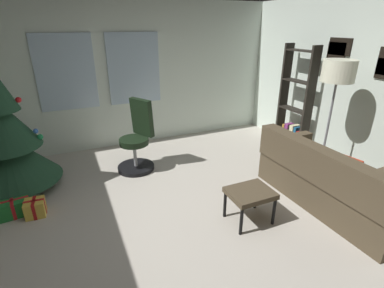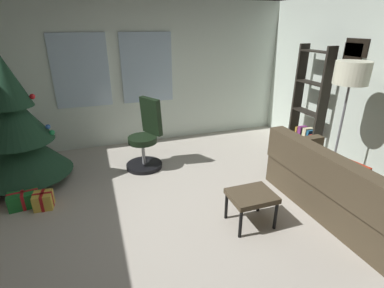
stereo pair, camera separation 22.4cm
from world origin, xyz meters
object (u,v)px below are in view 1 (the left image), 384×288
couch (349,185)px  floor_lamp (337,78)px  gift_box_green (14,207)px  office_chair (137,143)px  holiday_tree (5,140)px  bookshelf (295,106)px  gift_box_gold (35,208)px  footstool (250,195)px

couch → floor_lamp: size_ratio=1.12×
gift_box_green → office_chair: bearing=19.4°
office_chair → holiday_tree: bearing=179.2°
gift_box_green → bookshelf: size_ratio=0.20×
gift_box_gold → floor_lamp: bearing=-10.2°
footstool → floor_lamp: (1.53, 0.42, 1.12)m
holiday_tree → gift_box_green: 0.88m
couch → gift_box_green: couch is taller
footstool → holiday_tree: (-2.50, 1.83, 0.40)m
gift_box_gold → holiday_tree: bearing=109.6°
gift_box_gold → bookshelf: 4.17m
footstool → gift_box_green: (-2.48, 1.22, -0.24)m
office_chair → bookshelf: bookshelf is taller
holiday_tree → gift_box_green: holiday_tree is taller
gift_box_green → floor_lamp: size_ratio=0.22×
gift_box_green → office_chair: 1.78m
footstool → bookshelf: size_ratio=0.27×
couch → footstool: couch is taller
footstool → gift_box_gold: footstool is taller
office_chair → floor_lamp: floor_lamp is taller
floor_lamp → footstool: bearing=-164.6°
office_chair → gift_box_gold: bearing=-153.7°
couch → holiday_tree: (-3.79, 2.06, 0.46)m
gift_box_green → floor_lamp: floor_lamp is taller
gift_box_green → office_chair: office_chair is taller
couch → floor_lamp: (0.24, 0.66, 1.18)m
couch → footstool: (-1.29, 0.24, 0.06)m
footstool → office_chair: bearing=114.5°
bookshelf → holiday_tree: bearing=174.7°
holiday_tree → gift_box_gold: (0.26, -0.72, -0.64)m
footstool → gift_box_green: 2.77m
holiday_tree → bookshelf: (4.36, -0.40, 0.06)m
couch → holiday_tree: holiday_tree is taller
office_chair → floor_lamp: (2.35, -1.38, 1.03)m
footstool → gift_box_green: footstool is taller
couch → gift_box_gold: couch is taller
bookshelf → gift_box_gold: bearing=-175.5°
gift_box_gold → bookshelf: bookshelf is taller
couch → gift_box_gold: size_ratio=8.41×
gift_box_green → gift_box_gold: size_ratio=1.62×
couch → floor_lamp: floor_lamp is taller
footstool → gift_box_green: size_ratio=1.34×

